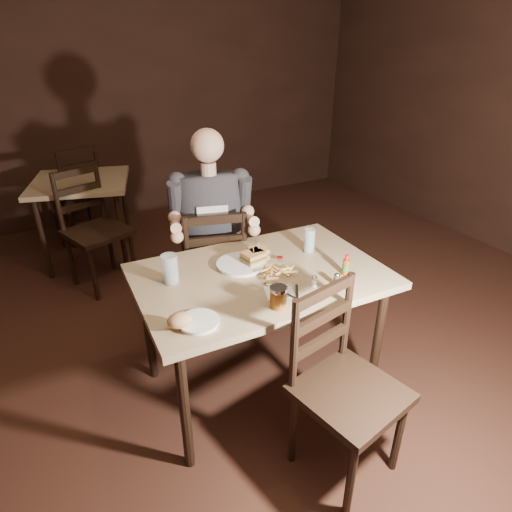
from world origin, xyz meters
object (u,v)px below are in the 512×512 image
bg_table (81,190)px  chair_far (213,269)px  main_table (260,285)px  dinner_plate (241,265)px  hot_sauce (346,265)px  glass_left (170,269)px  bg_chair_far (76,193)px  glass_right (309,241)px  bg_chair_near (97,232)px  diner (211,206)px  chair_near (350,393)px  side_plate (199,322)px  syrup_dispenser (278,297)px

bg_table → chair_far: size_ratio=1.05×
main_table → dinner_plate: (-0.06, 0.12, 0.08)m
chair_far → hot_sauce: 1.02m
chair_far → glass_left: (-0.45, -0.51, 0.37)m
bg_chair_far → glass_right: bearing=92.9°
bg_chair_near → diner: diner is taller
chair_near → side_plate: bearing=131.1°
side_plate → chair_near: bearing=-38.3°
bg_table → chair_near: chair_near is taller
diner → side_plate: bearing=-100.9°
glass_right → side_plate: bearing=-157.5°
chair_near → bg_chair_near: (-0.64, 2.36, 0.02)m
bg_table → chair_far: chair_far is taller
glass_left → glass_right: bearing=-4.1°
main_table → bg_table: same height
bg_chair_near → dinner_plate: size_ratio=3.70×
chair_near → hot_sauce: size_ratio=8.03×
chair_near → hot_sauce: chair_near is taller
dinner_plate → side_plate: 0.56m
chair_far → chair_near: 1.34m
bg_table → bg_chair_near: bg_chair_near is taller
bg_chair_near → syrup_dispenser: size_ratio=9.11×
diner → dinner_plate: 0.52m
syrup_dispenser → side_plate: size_ratio=0.59×
glass_right → chair_near: bearing=-111.1°
glass_right → syrup_dispenser: glass_right is taller
bg_chair_near → side_plate: bearing=-105.1°
chair_near → bg_chair_far: 3.52m
chair_near → side_plate: (-0.54, 0.42, 0.31)m
dinner_plate → hot_sauce: hot_sauce is taller
bg_chair_far → chair_far: bearing=88.6°
bg_chair_near → syrup_dispenser: bearing=-94.7°
diner → chair_near: bearing=-69.6°
chair_near → side_plate: 0.75m
bg_table → dinner_plate: dinner_plate is taller
main_table → hot_sauce: size_ratio=11.52×
bg_chair_far → dinner_plate: bg_chair_far is taller
hot_sauce → chair_near: bearing=-124.1°
chair_far → glass_right: chair_far is taller
bg_table → syrup_dispenser: size_ratio=9.36×
bg_table → bg_chair_near: (0.00, -0.55, -0.20)m
bg_chair_far → side_plate: bg_chair_far is taller
chair_near → syrup_dispenser: (-0.16, 0.37, 0.35)m
glass_left → bg_table: bearing=93.4°
side_plate → diner: bearing=62.6°
dinner_plate → syrup_dispenser: 0.44m
hot_sauce → syrup_dispenser: 0.48m
chair_near → glass_left: size_ratio=6.13×
diner → dinner_plate: diner is taller
bg_chair_far → side_plate: (0.11, -3.03, 0.29)m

